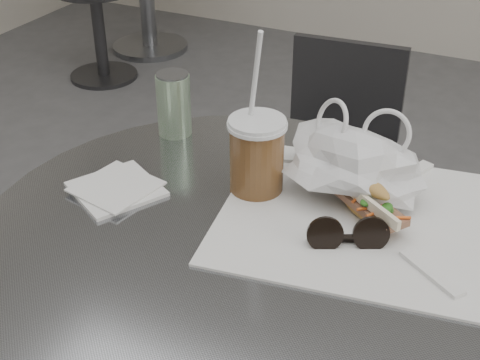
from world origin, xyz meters
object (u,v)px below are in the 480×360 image
at_px(chair_far, 326,199).
at_px(drink_can, 174,104).
at_px(sunglasses, 347,236).
at_px(iced_coffee, 257,154).
at_px(bg_chair, 93,18).
at_px(banh_mi, 365,198).

relative_size(chair_far, drink_can, 6.19).
bearing_deg(sunglasses, drink_can, 127.71).
height_order(iced_coffee, drink_can, iced_coffee).
height_order(iced_coffee, sunglasses, iced_coffee).
xyz_separation_m(chair_far, sunglasses, (0.25, -0.71, 0.44)).
xyz_separation_m(bg_chair, banh_mi, (1.75, -1.62, 0.46)).
bearing_deg(chair_far, banh_mi, 107.59).
bearing_deg(bg_chair, drink_can, -56.45).
bearing_deg(banh_mi, chair_far, 146.61).
distance_m(sunglasses, drink_can, 0.43).
relative_size(banh_mi, drink_can, 1.63).
relative_size(bg_chair, drink_can, 5.98).
relative_size(chair_far, iced_coffee, 2.70).
bearing_deg(bg_chair, sunglasses, -52.67).
xyz_separation_m(sunglasses, drink_can, (-0.39, 0.19, 0.04)).
distance_m(chair_far, banh_mi, 0.82).
relative_size(bg_chair, sunglasses, 6.25).
relative_size(banh_mi, iced_coffee, 0.71).
height_order(banh_mi, iced_coffee, iced_coffee).
bearing_deg(bg_chair, iced_coffee, -54.32).
height_order(bg_chair, drink_can, drink_can).
xyz_separation_m(banh_mi, drink_can, (-0.39, 0.11, 0.02)).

